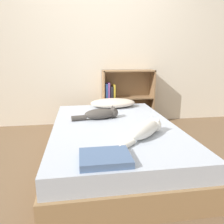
# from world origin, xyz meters

# --- Properties ---
(ground_plane) EXTENTS (8.00, 8.00, 0.00)m
(ground_plane) POSITION_xyz_m (0.00, 0.00, 0.00)
(ground_plane) COLOR brown
(wall_back) EXTENTS (8.00, 0.06, 2.50)m
(wall_back) POSITION_xyz_m (0.00, 1.39, 1.25)
(wall_back) COLOR silver
(wall_back) RESTS_ON ground_plane
(bed) EXTENTS (1.31, 2.01, 0.39)m
(bed) POSITION_xyz_m (0.00, 0.00, 0.19)
(bed) COLOR #99754C
(bed) RESTS_ON ground_plane
(pillow) EXTENTS (0.63, 0.35, 0.12)m
(pillow) POSITION_xyz_m (0.11, 0.80, 0.45)
(pillow) COLOR beige
(pillow) RESTS_ON bed
(cat_light) EXTENTS (0.51, 0.49, 0.15)m
(cat_light) POSITION_xyz_m (0.23, -0.39, 0.46)
(cat_light) COLOR white
(cat_light) RESTS_ON bed
(cat_dark) EXTENTS (0.55, 0.23, 0.14)m
(cat_dark) POSITION_xyz_m (-0.11, 0.25, 0.45)
(cat_dark) COLOR #47423D
(cat_dark) RESTS_ON bed
(bookshelf) EXTENTS (0.82, 0.26, 0.88)m
(bookshelf) POSITION_xyz_m (0.39, 1.26, 0.45)
(bookshelf) COLOR #8E6B47
(bookshelf) RESTS_ON ground_plane
(blanket_fold) EXTENTS (0.35, 0.28, 0.05)m
(blanket_fold) POSITION_xyz_m (-0.20, -0.80, 0.41)
(blanket_fold) COLOR #4C668E
(blanket_fold) RESTS_ON bed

